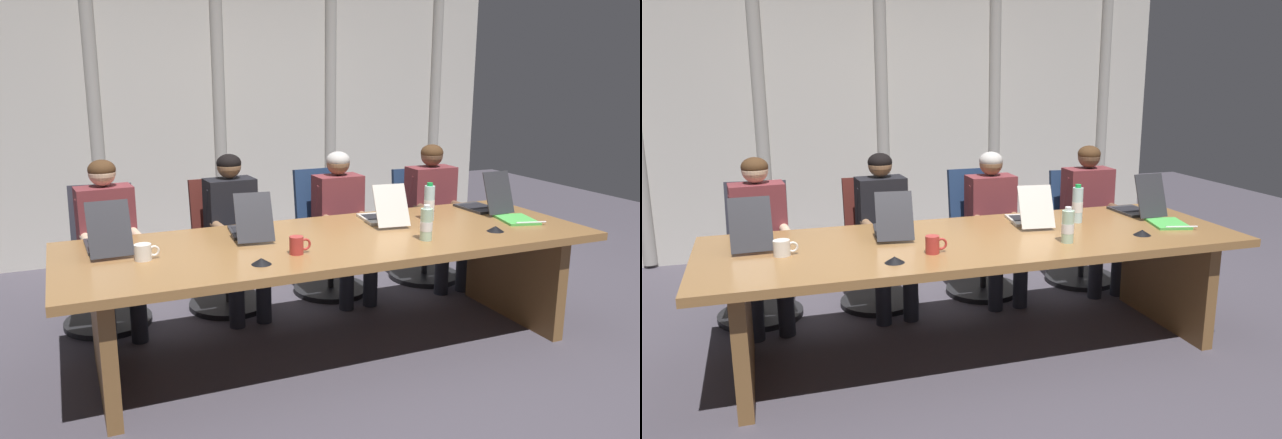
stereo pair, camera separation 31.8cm
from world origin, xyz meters
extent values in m
plane|color=#47424C|center=(0.00, 0.00, 0.00)|extent=(11.41, 11.41, 0.00)
cube|color=olive|center=(0.00, 0.00, 0.72)|extent=(3.30, 1.14, 0.05)
cube|color=black|center=(0.00, 0.00, 0.65)|extent=(2.81, 0.10, 0.06)
cube|color=brown|center=(-1.40, 0.00, 0.35)|extent=(0.08, 0.96, 0.69)
cube|color=brown|center=(1.40, 0.00, 0.35)|extent=(0.08, 0.96, 0.69)
cube|color=beige|center=(0.00, 2.59, 1.46)|extent=(5.71, 0.10, 2.91)
cylinder|color=#A39E96|center=(-1.20, 2.53, 1.46)|extent=(0.12, 0.12, 2.85)
cylinder|color=#A39E96|center=(-0.08, 2.53, 1.46)|extent=(0.12, 0.12, 2.85)
cylinder|color=#A39E96|center=(1.08, 2.53, 1.46)|extent=(0.12, 0.12, 2.85)
cylinder|color=#A39E96|center=(2.34, 2.53, 1.46)|extent=(0.12, 0.12, 2.85)
cube|color=#2D2D33|center=(-1.32, 0.35, 0.75)|extent=(0.24, 0.35, 0.02)
cube|color=black|center=(-1.33, 0.37, 0.76)|extent=(0.20, 0.19, 0.00)
cube|color=#2D2D33|center=(-1.32, 0.11, 0.90)|extent=(0.24, 0.16, 0.29)
cube|color=black|center=(-1.32, 0.11, 0.91)|extent=(0.21, 0.14, 0.26)
cube|color=#2D2D33|center=(-0.47, 0.32, 0.75)|extent=(0.26, 0.35, 0.02)
cube|color=black|center=(-0.46, 0.34, 0.76)|extent=(0.21, 0.20, 0.00)
cube|color=#2D2D33|center=(-0.50, 0.09, 0.90)|extent=(0.24, 0.18, 0.28)
cube|color=black|center=(-0.49, 0.09, 0.90)|extent=(0.22, 0.15, 0.25)
cube|color=beige|center=(0.47, 0.31, 0.75)|extent=(0.26, 0.33, 0.02)
cube|color=black|center=(0.47, 0.34, 0.76)|extent=(0.21, 0.19, 0.00)
cube|color=beige|center=(0.44, 0.10, 0.89)|extent=(0.24, 0.17, 0.26)
cube|color=black|center=(0.44, 0.10, 0.89)|extent=(0.22, 0.15, 0.23)
cube|color=#2D2D33|center=(1.31, 0.33, 0.75)|extent=(0.23, 0.33, 0.02)
cube|color=black|center=(1.31, 0.35, 0.76)|extent=(0.19, 0.18, 0.00)
cube|color=#2D2D33|center=(1.32, 0.11, 0.90)|extent=(0.22, 0.12, 0.29)
cube|color=black|center=(1.32, 0.12, 0.91)|extent=(0.20, 0.10, 0.26)
cube|color=#2D2D38|center=(-1.31, 0.99, 0.43)|extent=(0.53, 0.53, 0.08)
cube|color=#2D2D38|center=(-1.29, 1.21, 0.72)|extent=(0.44, 0.16, 0.50)
cylinder|color=#262628|center=(-1.31, 0.99, 0.21)|extent=(0.05, 0.05, 0.35)
cylinder|color=black|center=(-1.31, 0.99, 0.02)|extent=(0.60, 0.60, 0.04)
cube|color=#511E19|center=(-0.44, 0.99, 0.43)|extent=(0.49, 0.49, 0.08)
cube|color=#511E19|center=(-0.44, 1.21, 0.71)|extent=(0.43, 0.12, 0.48)
cylinder|color=#262628|center=(-0.44, 0.99, 0.21)|extent=(0.05, 0.05, 0.35)
cylinder|color=black|center=(-0.44, 0.99, 0.02)|extent=(0.60, 0.60, 0.04)
cube|color=navy|center=(0.41, 0.99, 0.43)|extent=(0.48, 0.48, 0.08)
cube|color=navy|center=(0.41, 1.21, 0.72)|extent=(0.43, 0.12, 0.51)
cylinder|color=#262628|center=(0.41, 0.99, 0.21)|extent=(0.05, 0.05, 0.35)
cylinder|color=black|center=(0.41, 0.99, 0.02)|extent=(0.60, 0.60, 0.04)
cube|color=navy|center=(1.29, 0.99, 0.43)|extent=(0.53, 0.53, 0.08)
cube|color=navy|center=(1.32, 1.21, 0.69)|extent=(0.44, 0.16, 0.45)
cylinder|color=#262628|center=(1.29, 0.99, 0.21)|extent=(0.05, 0.05, 0.35)
cylinder|color=black|center=(1.29, 0.99, 0.02)|extent=(0.60, 0.60, 0.04)
cube|color=brown|center=(-1.28, 0.97, 0.73)|extent=(0.39, 0.25, 0.52)
sphere|color=beige|center=(-1.28, 0.97, 1.08)|extent=(0.18, 0.18, 0.18)
ellipsoid|color=#472D19|center=(-1.28, 0.97, 1.10)|extent=(0.18, 0.18, 0.13)
cylinder|color=brown|center=(-1.13, 0.98, 0.80)|extent=(0.08, 0.14, 0.27)
cylinder|color=beige|center=(-1.11, 0.77, 0.68)|extent=(0.09, 0.30, 0.06)
cylinder|color=brown|center=(-1.43, 0.96, 0.80)|extent=(0.08, 0.14, 0.27)
cylinder|color=beige|center=(-1.41, 0.75, 0.68)|extent=(0.09, 0.30, 0.06)
cylinder|color=#262833|center=(-1.16, 0.78, 0.44)|extent=(0.16, 0.41, 0.13)
cylinder|color=#262833|center=(-1.15, 0.60, 0.22)|extent=(0.11, 0.11, 0.45)
cylinder|color=#262833|center=(-1.36, 0.76, 0.44)|extent=(0.16, 0.41, 0.13)
cylinder|color=#262833|center=(-1.35, 0.58, 0.22)|extent=(0.11, 0.11, 0.45)
cube|color=black|center=(-0.41, 0.97, 0.73)|extent=(0.36, 0.24, 0.52)
sphere|color=#8C6647|center=(-0.41, 0.97, 1.08)|extent=(0.18, 0.18, 0.18)
ellipsoid|color=black|center=(-0.41, 0.97, 1.10)|extent=(0.18, 0.18, 0.13)
cylinder|color=black|center=(-0.26, 0.98, 0.79)|extent=(0.08, 0.14, 0.27)
cylinder|color=#8C6647|center=(-0.25, 0.77, 0.68)|extent=(0.08, 0.30, 0.06)
cylinder|color=black|center=(-0.56, 0.96, 0.79)|extent=(0.08, 0.14, 0.27)
cylinder|color=#8C6647|center=(-0.54, 0.75, 0.68)|extent=(0.08, 0.30, 0.06)
cylinder|color=#262833|center=(-0.30, 0.78, 0.44)|extent=(0.15, 0.41, 0.13)
cylinder|color=#262833|center=(-0.29, 0.60, 0.22)|extent=(0.11, 0.11, 0.45)
cylinder|color=#262833|center=(-0.50, 0.76, 0.44)|extent=(0.15, 0.41, 0.13)
cylinder|color=#262833|center=(-0.49, 0.58, 0.22)|extent=(0.11, 0.11, 0.45)
cube|color=brown|center=(0.46, 0.97, 0.71)|extent=(0.37, 0.22, 0.48)
sphere|color=#8C6647|center=(0.46, 0.97, 1.05)|extent=(0.18, 0.18, 0.18)
ellipsoid|color=#B2ADA8|center=(0.46, 0.97, 1.07)|extent=(0.19, 0.19, 0.14)
cylinder|color=brown|center=(0.61, 0.97, 0.76)|extent=(0.07, 0.14, 0.27)
cylinder|color=#8C6647|center=(0.61, 0.76, 0.65)|extent=(0.07, 0.30, 0.06)
cylinder|color=brown|center=(0.30, 0.97, 0.76)|extent=(0.07, 0.14, 0.27)
cylinder|color=#8C6647|center=(0.31, 0.76, 0.65)|extent=(0.07, 0.30, 0.06)
cylinder|color=#262833|center=(0.56, 0.77, 0.44)|extent=(0.13, 0.40, 0.13)
cylinder|color=#262833|center=(0.56, 0.59, 0.22)|extent=(0.11, 0.11, 0.45)
cylinder|color=#262833|center=(0.36, 0.77, 0.44)|extent=(0.13, 0.40, 0.13)
cylinder|color=#262833|center=(0.36, 0.59, 0.22)|extent=(0.11, 0.11, 0.45)
cube|color=brown|center=(1.31, 0.97, 0.72)|extent=(0.39, 0.23, 0.50)
sphere|color=brown|center=(1.31, 0.97, 1.06)|extent=(0.18, 0.18, 0.18)
ellipsoid|color=#472D19|center=(1.31, 0.97, 1.09)|extent=(0.19, 0.19, 0.14)
cylinder|color=brown|center=(1.47, 0.97, 0.78)|extent=(0.07, 0.14, 0.27)
cylinder|color=brown|center=(1.47, 0.76, 0.66)|extent=(0.07, 0.30, 0.06)
cylinder|color=brown|center=(1.15, 0.97, 0.78)|extent=(0.07, 0.14, 0.27)
cylinder|color=brown|center=(1.14, 0.76, 0.66)|extent=(0.07, 0.30, 0.06)
cylinder|color=#262833|center=(1.41, 0.77, 0.44)|extent=(0.14, 0.40, 0.13)
cylinder|color=#262833|center=(1.40, 0.59, 0.22)|extent=(0.11, 0.11, 0.45)
cylinder|color=#262833|center=(1.21, 0.77, 0.44)|extent=(0.14, 0.40, 0.13)
cylinder|color=#262833|center=(1.20, 0.59, 0.22)|extent=(0.11, 0.11, 0.45)
cylinder|color=#ADD1B2|center=(0.48, -0.26, 0.84)|extent=(0.07, 0.07, 0.20)
cylinder|color=white|center=(0.48, -0.26, 0.83)|extent=(0.08, 0.08, 0.06)
cylinder|color=white|center=(0.48, -0.26, 0.95)|extent=(0.04, 0.04, 0.02)
cylinder|color=silver|center=(0.78, 0.18, 0.86)|extent=(0.07, 0.07, 0.24)
cylinder|color=white|center=(0.78, 0.18, 0.85)|extent=(0.07, 0.07, 0.07)
cylinder|color=green|center=(0.78, 0.18, 0.99)|extent=(0.04, 0.04, 0.02)
cylinder|color=white|center=(-1.16, -0.01, 0.79)|extent=(0.09, 0.09, 0.09)
torus|color=white|center=(-1.10, -0.01, 0.79)|extent=(0.06, 0.01, 0.06)
cylinder|color=#B2332D|center=(-0.35, -0.23, 0.79)|extent=(0.08, 0.08, 0.10)
torus|color=#B2332D|center=(-0.30, -0.23, 0.79)|extent=(0.07, 0.01, 0.07)
cone|color=black|center=(-0.59, -0.34, 0.76)|extent=(0.11, 0.11, 0.03)
cone|color=black|center=(1.01, -0.26, 0.76)|extent=(0.11, 0.11, 0.03)
cube|color=#4CB74C|center=(1.33, -0.08, 0.75)|extent=(0.29, 0.35, 0.02)
cylinder|color=silver|center=(1.33, -0.22, 0.76)|extent=(0.21, 0.06, 0.01)
camera|label=1|loc=(-1.54, -3.38, 1.75)|focal=34.91mm
camera|label=2|loc=(-1.24, -3.49, 1.75)|focal=34.91mm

